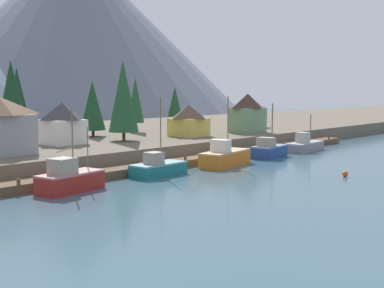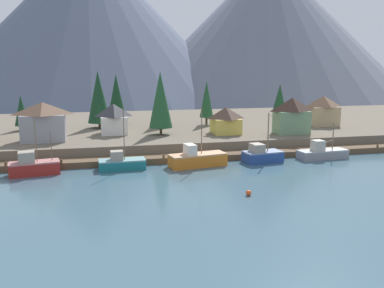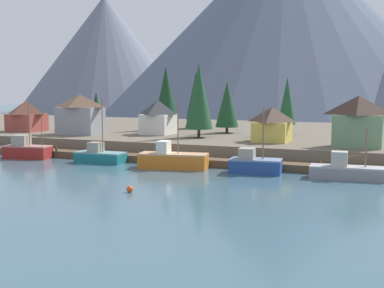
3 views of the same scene
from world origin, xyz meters
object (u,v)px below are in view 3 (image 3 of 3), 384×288
fishing_boat_orange (172,159)px  conifer_centre (166,95)px  house_yellow (272,124)px  conifer_near_right (199,96)px  house_green (358,121)px  conifer_back_right (196,96)px  conifer_back_left (287,101)px  channel_buoy (130,189)px  fishing_boat_teal (100,156)px  house_white (158,117)px  fishing_boat_red (27,150)px  conifer_mid_left (96,107)px  fishing_boat_blue (254,164)px  house_grey (80,114)px  fishing_boat_grey (347,171)px  house_red (27,116)px  conifer_near_left (227,104)px

fishing_boat_orange → conifer_centre: size_ratio=0.77×
house_yellow → conifer_near_right: bearing=172.0°
house_green → conifer_back_right: conifer_back_right is taller
conifer_back_left → channel_buoy: conifer_back_left is taller
fishing_boat_teal → house_white: 19.87m
fishing_boat_red → conifer_mid_left: conifer_mid_left is taller
fishing_boat_blue → fishing_boat_orange: bearing=174.8°
conifer_back_right → house_yellow: bearing=-43.3°
house_green → conifer_back_right: (-33.27, 22.24, 2.95)m
house_yellow → house_grey: size_ratio=0.70×
conifer_back_right → house_white: bearing=-95.1°
fishing_boat_red → fishing_boat_grey: bearing=-8.7°
house_grey → fishing_boat_teal: bearing=-46.9°
house_white → fishing_boat_grey: bearing=-29.5°
house_green → conifer_back_left: 20.76m
house_red → conifer_back_right: bearing=34.1°
channel_buoy → conifer_mid_left: bearing=126.5°
fishing_boat_orange → channel_buoy: size_ratio=13.58×
house_green → conifer_back_right: bearing=146.2°
house_grey → house_red: bearing=172.2°
house_grey → channel_buoy: 41.41m
conifer_near_left → conifer_centre: 13.58m
house_yellow → conifer_mid_left: conifer_mid_left is taller
conifer_near_right → conifer_mid_left: (-27.53, 11.63, -2.65)m
fishing_boat_grey → house_grey: (-47.07, 13.91, 5.10)m
conifer_near_left → conifer_mid_left: size_ratio=1.27×
fishing_boat_orange → fishing_boat_red: bearing=169.2°
fishing_boat_teal → conifer_near_left: bearing=67.1°
fishing_boat_red → conifer_centre: size_ratio=0.69×
fishing_boat_blue → conifer_mid_left: 50.97m
fishing_boat_orange → channel_buoy: fishing_boat_orange is taller
fishing_boat_red → fishing_boat_orange: size_ratio=0.89×
fishing_boat_blue → house_white: 30.88m
house_red → conifer_back_left: conifer_back_left is taller
conifer_near_left → channel_buoy: (4.19, -43.16, -7.36)m
fishing_boat_blue → house_green: size_ratio=1.15×
fishing_boat_grey → fishing_boat_blue: bearing=176.5°
house_yellow → channel_buoy: 32.73m
house_red → conifer_back_left: size_ratio=0.62×
fishing_boat_orange → conifer_back_left: (9.09, 28.28, 7.21)m
fishing_boat_teal → conifer_mid_left: 34.29m
fishing_boat_teal → conifer_near_right: bearing=60.6°
house_yellow → house_red: 47.74m
fishing_boat_red → conifer_mid_left: bearing=92.9°
house_yellow → house_grey: 34.34m
house_white → house_green: 35.40m
fishing_boat_red → conifer_near_right: size_ratio=0.69×
house_grey → house_white: bearing=24.2°
house_white → conifer_back_left: size_ratio=0.60×
fishing_boat_grey → conifer_back_left: bearing=111.1°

